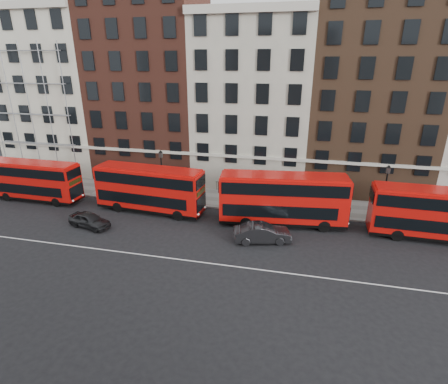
% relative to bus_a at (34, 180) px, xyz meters
% --- Properties ---
extents(ground, '(120.00, 120.00, 0.00)m').
position_rel_bus_a_xyz_m(ground, '(21.31, -5.86, -2.26)').
color(ground, black).
rests_on(ground, ground).
extents(pavement, '(80.00, 5.00, 0.15)m').
position_rel_bus_a_xyz_m(pavement, '(21.31, 4.64, -2.18)').
color(pavement, slate).
rests_on(pavement, ground).
extents(kerb, '(80.00, 0.30, 0.16)m').
position_rel_bus_a_xyz_m(kerb, '(21.31, 2.14, -2.18)').
color(kerb, gray).
rests_on(kerb, ground).
extents(road_centre_line, '(70.00, 0.12, 0.01)m').
position_rel_bus_a_xyz_m(road_centre_line, '(21.31, -7.86, -2.25)').
color(road_centre_line, white).
rests_on(road_centre_line, ground).
extents(building_terrace, '(64.00, 11.95, 22.00)m').
position_rel_bus_a_xyz_m(building_terrace, '(21.01, 12.02, 7.98)').
color(building_terrace, beige).
rests_on(building_terrace, ground).
extents(bus_a, '(10.08, 2.63, 4.21)m').
position_rel_bus_a_xyz_m(bus_a, '(0.00, 0.00, 0.00)').
color(bus_a, red).
rests_on(bus_a, ground).
extents(bus_b, '(10.85, 3.40, 4.49)m').
position_rel_bus_a_xyz_m(bus_b, '(13.09, 0.00, 0.15)').
color(bus_b, red).
rests_on(bus_b, ground).
extents(bus_c, '(11.47, 4.01, 4.72)m').
position_rel_bus_a_xyz_m(bus_c, '(25.90, -0.01, 0.27)').
color(bus_c, red).
rests_on(bus_c, ground).
extents(bus_d, '(10.50, 2.81, 4.38)m').
position_rel_bus_a_xyz_m(bus_d, '(38.48, 0.00, 0.09)').
color(bus_d, red).
rests_on(bus_d, ground).
extents(car_rear, '(4.23, 2.45, 1.35)m').
position_rel_bus_a_xyz_m(car_rear, '(9.20, -4.49, -1.58)').
color(car_rear, black).
rests_on(car_rear, ground).
extents(car_front, '(4.96, 2.81, 1.55)m').
position_rel_bus_a_xyz_m(car_front, '(24.62, -3.67, -1.48)').
color(car_front, black).
rests_on(car_front, ground).
extents(lamp_post_left, '(0.44, 0.44, 5.33)m').
position_rel_bus_a_xyz_m(lamp_post_left, '(13.22, 2.98, 0.82)').
color(lamp_post_left, black).
rests_on(lamp_post_left, pavement).
extents(lamp_post_right, '(0.44, 0.44, 5.33)m').
position_rel_bus_a_xyz_m(lamp_post_right, '(34.80, 2.57, 0.82)').
color(lamp_post_right, black).
rests_on(lamp_post_right, pavement).
extents(iron_railings, '(6.60, 0.06, 1.00)m').
position_rel_bus_a_xyz_m(iron_railings, '(21.31, 6.84, -1.61)').
color(iron_railings, black).
rests_on(iron_railings, pavement).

